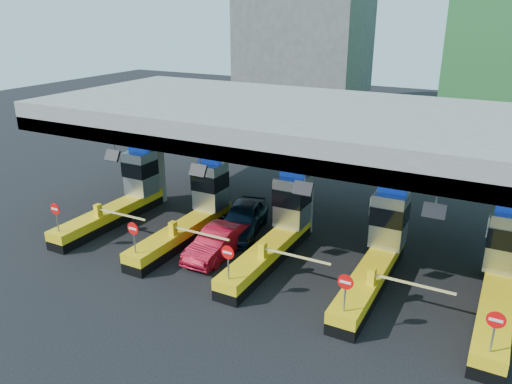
% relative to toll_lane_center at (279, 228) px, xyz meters
% --- Properties ---
extents(ground, '(120.00, 120.00, 0.00)m').
position_rel_toll_lane_center_xyz_m(ground, '(-0.00, -0.28, -1.40)').
color(ground, black).
rests_on(ground, ground).
extents(toll_canopy, '(28.00, 12.09, 7.00)m').
position_rel_toll_lane_center_xyz_m(toll_canopy, '(-0.00, 2.59, 4.74)').
color(toll_canopy, slate).
rests_on(toll_canopy, ground).
extents(toll_lane_far_left, '(4.43, 8.00, 4.16)m').
position_rel_toll_lane_center_xyz_m(toll_lane_far_left, '(-10.00, 0.00, 0.00)').
color(toll_lane_far_left, black).
rests_on(toll_lane_far_left, ground).
extents(toll_lane_left, '(4.43, 8.00, 4.16)m').
position_rel_toll_lane_center_xyz_m(toll_lane_left, '(-5.00, 0.00, 0.00)').
color(toll_lane_left, black).
rests_on(toll_lane_left, ground).
extents(toll_lane_center, '(4.43, 8.00, 4.16)m').
position_rel_toll_lane_center_xyz_m(toll_lane_center, '(0.00, 0.00, 0.00)').
color(toll_lane_center, black).
rests_on(toll_lane_center, ground).
extents(toll_lane_right, '(4.43, 8.00, 4.16)m').
position_rel_toll_lane_center_xyz_m(toll_lane_right, '(5.00, 0.00, 0.00)').
color(toll_lane_right, black).
rests_on(toll_lane_right, ground).
extents(toll_lane_far_right, '(4.43, 8.00, 4.16)m').
position_rel_toll_lane_center_xyz_m(toll_lane_far_right, '(10.00, 0.00, 0.00)').
color(toll_lane_far_right, black).
rests_on(toll_lane_far_right, ground).
extents(bg_building_concrete, '(14.00, 10.00, 18.00)m').
position_rel_toll_lane_center_xyz_m(bg_building_concrete, '(-14.00, 35.72, 7.60)').
color(bg_building_concrete, '#4C4C49').
rests_on(bg_building_concrete, ground).
extents(van, '(3.21, 5.40, 1.72)m').
position_rel_toll_lane_center_xyz_m(van, '(-2.76, 1.24, -0.54)').
color(van, black).
rests_on(van, ground).
extents(red_car, '(1.55, 4.40, 1.45)m').
position_rel_toll_lane_center_xyz_m(red_car, '(-2.58, -1.66, -0.67)').
color(red_car, maroon).
rests_on(red_car, ground).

